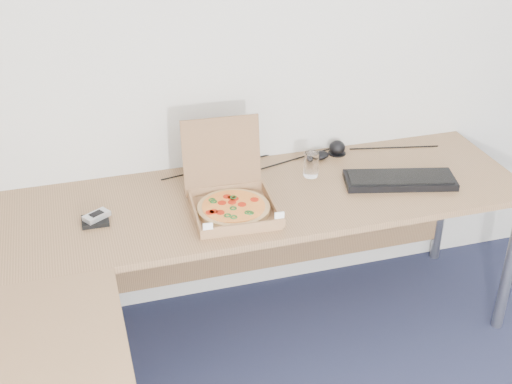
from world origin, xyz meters
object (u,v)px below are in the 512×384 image
object	(u,v)px
pizza_box	(232,202)
keyboard	(400,180)
wallet	(95,221)
drinking_glass	(311,164)
desk	(180,276)

from	to	relation	value
pizza_box	keyboard	distance (m)	0.76
pizza_box	keyboard	xyz separation A→B (m)	(0.76, 0.02, -0.03)
keyboard	wallet	world-z (taller)	keyboard
drinking_glass	wallet	size ratio (longest dim) A/B	1.06
pizza_box	wallet	size ratio (longest dim) A/B	3.59
pizza_box	keyboard	bearing A→B (deg)	4.88
wallet	drinking_glass	bearing A→B (deg)	9.11
pizza_box	wallet	xyz separation A→B (m)	(-0.54, 0.06, -0.03)
desk	pizza_box	bearing A→B (deg)	49.92
keyboard	desk	bearing A→B (deg)	-146.84
drinking_glass	pizza_box	bearing A→B (deg)	-154.59
keyboard	drinking_glass	bearing A→B (deg)	167.67
pizza_box	keyboard	size ratio (longest dim) A/B	0.80
desk	keyboard	xyz separation A→B (m)	(1.04, 0.36, 0.04)
desk	drinking_glass	size ratio (longest dim) A/B	22.09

